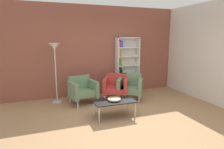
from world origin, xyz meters
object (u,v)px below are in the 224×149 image
Objects in this scene: decorative_bowl at (114,99)px; coffee_table_low at (114,102)px; armchair_near_window at (82,89)px; armchair_spare_guest at (116,86)px; armchair_by_bookshelf at (130,86)px; floor_lamp_torchiere at (55,53)px; bookshelf_tall at (125,66)px.

coffee_table_low is at bearing -90.00° from decorative_bowl.
armchair_near_window is (-0.51, 1.24, 0.05)m from coffee_table_low.
armchair_near_window and armchair_spare_guest have the same top height.
floor_lamp_torchiere is (-2.14, 0.52, 1.03)m from armchair_by_bookshelf.
armchair_spare_guest reaches higher than coffee_table_low.
armchair_by_bookshelf is at bearing 2.76° from armchair_spare_guest.
armchair_spare_guest and armchair_by_bookshelf have the same top height.
floor_lamp_torchiere is at bearing 142.22° from armchair_near_window.
armchair_by_bookshelf is at bearing -13.64° from floor_lamp_torchiere.
bookshelf_tall is at bearing 7.10° from floor_lamp_torchiere.
armchair_spare_guest is at bearing -11.13° from floor_lamp_torchiere.
armchair_spare_guest is at bearing -170.85° from armchair_by_bookshelf.
floor_lamp_torchiere is at bearing 127.36° from decorative_bowl.
armchair_by_bookshelf is (-0.18, -0.81, -0.52)m from bookshelf_tall.
bookshelf_tall is 0.98m from armchair_by_bookshelf.
armchair_by_bookshelf reaches higher than coffee_table_low.
floor_lamp_torchiere reaches higher than coffee_table_low.
coffee_table_low is at bearing -79.28° from armchair_near_window.
bookshelf_tall is at bearing 59.07° from coffee_table_low.
coffee_table_low is at bearing -98.84° from armchair_by_bookshelf.
armchair_near_window is at bearing 112.50° from coffee_table_low.
bookshelf_tall reaches higher than armchair_by_bookshelf.
armchair_near_window is 0.90× the size of armchair_spare_guest.
armchair_near_window is at bearing -26.00° from floor_lamp_torchiere.
decorative_bowl is 0.18× the size of floor_lamp_torchiere.
armchair_near_window is (-1.63, -0.62, -0.52)m from bookshelf_tall.
bookshelf_tall is 1.01m from armchair_spare_guest.
armchair_by_bookshelf is 0.54× the size of floor_lamp_torchiere.
bookshelf_tall is at bearing 110.10° from armchair_by_bookshelf.
armchair_near_window reaches higher than decorative_bowl.
decorative_bowl is at bearing -52.64° from floor_lamp_torchiere.
bookshelf_tall is 2.29× the size of armchair_near_window.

